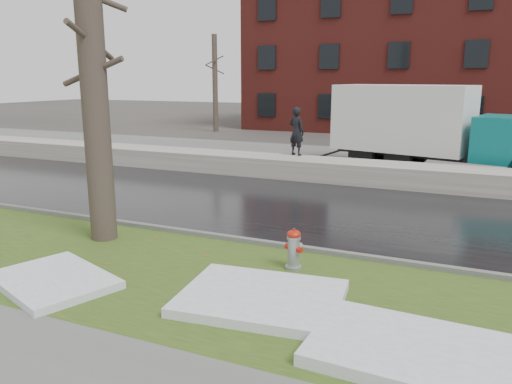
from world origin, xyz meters
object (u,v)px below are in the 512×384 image
at_px(fire_hydrant, 294,247).
at_px(tree, 93,75).
at_px(box_truck, 429,126).
at_px(worker, 297,131).

distance_m(fire_hydrant, tree, 5.64).
bearing_deg(fire_hydrant, tree, -158.06).
relative_size(box_truck, worker, 5.59).
distance_m(tree, box_truck, 13.74).
bearing_deg(tree, fire_hydrant, -0.32).
bearing_deg(fire_hydrant, box_truck, 106.41).
distance_m(fire_hydrant, worker, 9.97).
bearing_deg(tree, box_truck, 64.36).
xyz_separation_m(box_truck, worker, (-4.50, -2.94, -0.12)).
relative_size(tree, worker, 3.97).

